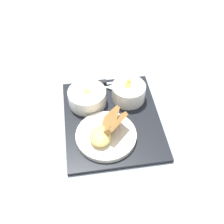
# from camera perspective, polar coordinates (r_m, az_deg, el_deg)

# --- Properties ---
(ground_plane) EXTENTS (4.00, 4.00, 0.00)m
(ground_plane) POSITION_cam_1_polar(r_m,az_deg,el_deg) (0.97, 0.00, -1.70)
(ground_plane) COLOR #99A3AD
(serving_tray) EXTENTS (0.41, 0.35, 0.01)m
(serving_tray) POSITION_cam_1_polar(r_m,az_deg,el_deg) (0.97, 0.00, -1.44)
(serving_tray) COLOR black
(serving_tray) RESTS_ON ground_plane
(bowl_salad) EXTENTS (0.12, 0.12, 0.07)m
(bowl_salad) POSITION_cam_1_polar(r_m,az_deg,el_deg) (1.00, 3.39, 4.20)
(bowl_salad) COLOR silver
(bowl_salad) RESTS_ON serving_tray
(bowl_soup) EXTENTS (0.13, 0.13, 0.06)m
(bowl_soup) POSITION_cam_1_polar(r_m,az_deg,el_deg) (0.99, -5.07, 3.19)
(bowl_soup) COLOR silver
(bowl_soup) RESTS_ON serving_tray
(plate_main) EXTENTS (0.20, 0.20, 0.08)m
(plate_main) POSITION_cam_1_polar(r_m,az_deg,el_deg) (0.90, -1.23, -4.36)
(plate_main) COLOR silver
(plate_main) RESTS_ON serving_tray
(knife) EXTENTS (0.02, 0.19, 0.02)m
(knife) POSITION_cam_1_polar(r_m,az_deg,el_deg) (1.07, -2.34, 5.88)
(knife) COLOR silver
(knife) RESTS_ON serving_tray
(spoon) EXTENTS (0.04, 0.16, 0.01)m
(spoon) POSITION_cam_1_polar(r_m,az_deg,el_deg) (1.06, -0.90, 4.97)
(spoon) COLOR silver
(spoon) RESTS_ON serving_tray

